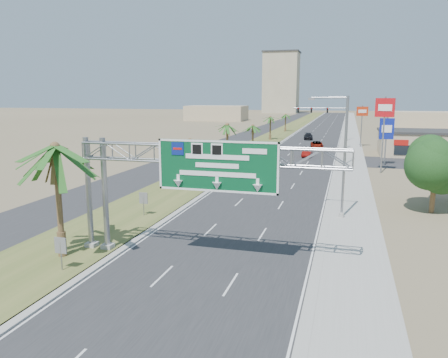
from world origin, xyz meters
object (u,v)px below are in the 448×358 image
pole_sign_red_near (385,113)px  pole_sign_red_far (362,114)px  car_right_lane (317,145)px  signal_mast (335,123)px  sign_gantry (194,163)px  palm_near (55,148)px  car_left_lane (247,169)px  car_mid_lane (307,153)px  car_far (308,137)px  pole_sign_blue (387,130)px  store_building (436,144)px

pole_sign_red_near → pole_sign_red_far: size_ratio=1.22×
car_right_lane → pole_sign_red_near: (10.08, -25.79, 7.19)m
signal_mast → car_right_lane: signal_mast is taller
sign_gantry → palm_near: (-8.14, -1.93, 0.87)m
sign_gantry → signal_mast: (6.23, 62.05, -1.21)m
car_left_lane → pole_sign_red_near: pole_sign_red_near is taller
sign_gantry → car_mid_lane: bearing=87.2°
car_mid_lane → car_far: bearing=96.0°
car_mid_lane → palm_near: bearing=-100.4°
car_far → pole_sign_red_near: (13.24, -42.71, 7.15)m
palm_near → car_far: (8.04, 80.52, -6.21)m
car_right_lane → pole_sign_red_far: bearing=21.2°
sign_gantry → signal_mast: 62.37m
pole_sign_blue → car_right_lane: bearing=120.0°
store_building → car_mid_lane: store_building is taller
car_far → pole_sign_blue: bearing=-74.0°
car_right_lane → pole_sign_red_near: pole_sign_red_near is taller
palm_near → signal_mast: bearing=77.3°
sign_gantry → car_left_lane: 30.41m
pole_sign_red_far → signal_mast: bearing=-140.9°
signal_mast → car_right_lane: size_ratio=2.12×
store_building → pole_sign_red_far: 16.13m
palm_near → pole_sign_blue: palm_near is taller
car_right_lane → pole_sign_red_far: (8.17, 4.44, 5.75)m
car_left_lane → pole_sign_red_far: (14.70, 36.35, 5.60)m
store_building → pole_sign_blue: (-9.00, -13.44, 3.11)m
palm_near → signal_mast: palm_near is taller
sign_gantry → pole_sign_blue: bearing=71.7°
sign_gantry → store_building: (23.06, 56.07, -4.06)m
signal_mast → sign_gantry: bearing=-95.7°
car_right_lane → car_left_lane: bearing=-108.9°
store_building → car_mid_lane: 21.97m
pole_sign_blue → sign_gantry: bearing=-108.3°
car_mid_lane → car_right_lane: bearing=88.2°
pole_sign_red_near → signal_mast: bearing=104.8°
palm_near → signal_mast: size_ratio=0.81×
palm_near → pole_sign_red_far: 70.74m
store_building → car_left_lane: store_building is taller
car_right_lane → pole_sign_red_far: 10.93m
car_mid_lane → pole_sign_red_far: size_ratio=0.51×
signal_mast → store_building: (16.83, -5.97, -2.85)m
sign_gantry → store_building: 60.77m
signal_mast → pole_sign_red_far: bearing=39.1°
car_mid_lane → car_far: 29.91m
store_building → pole_sign_red_near: pole_sign_red_near is taller
signal_mast → car_left_lane: (-9.70, -32.29, -4.03)m
store_building → car_right_lane: 20.81m
car_mid_lane → car_far: car_far is taller
car_left_lane → pole_sign_blue: pole_sign_blue is taller
car_mid_lane → pole_sign_red_near: bearing=-48.9°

